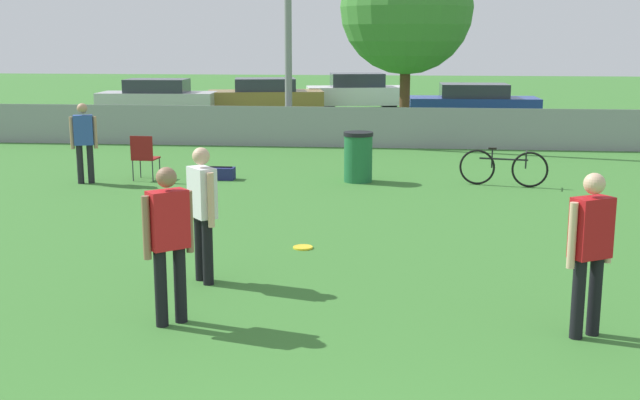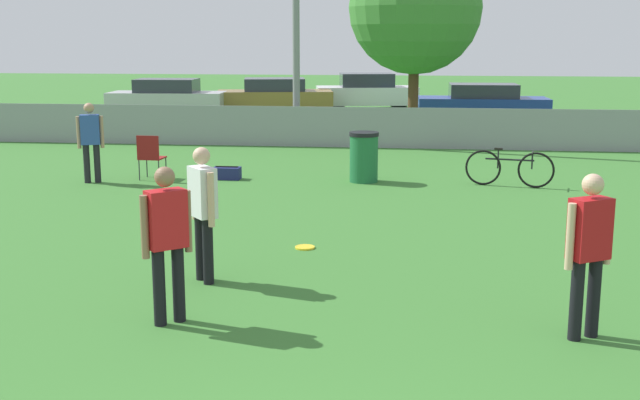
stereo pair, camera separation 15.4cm
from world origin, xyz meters
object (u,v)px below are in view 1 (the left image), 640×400
at_px(gear_bag_sideline, 221,173).
at_px(parked_car_tan, 265,96).
at_px(player_receiver_white, 202,206).
at_px(parked_car_silver, 157,97).
at_px(parked_car_white, 357,92).
at_px(tree_near_pole, 407,8).
at_px(player_thrower_red, 169,235).
at_px(bicycle_sideline, 503,168).
at_px(folding_chair_sideline, 144,155).
at_px(player_defender_red, 590,244).
at_px(spectator_in_blue, 84,138).
at_px(trash_bin, 358,157).
at_px(parked_car_blue, 473,103).
at_px(frisbee_disc, 303,247).

distance_m(gear_bag_sideline, parked_car_tan, 15.15).
distance_m(player_receiver_white, parked_car_silver, 21.97).
bearing_deg(parked_car_white, tree_near_pole, -87.30).
height_order(player_thrower_red, bicycle_sideline, player_thrower_red).
distance_m(folding_chair_sideline, gear_bag_sideline, 1.64).
xyz_separation_m(player_defender_red, folding_chair_sideline, (-7.24, 8.24, -0.42)).
bearing_deg(spectator_in_blue, player_thrower_red, 98.41).
distance_m(bicycle_sideline, parked_car_tan, 16.94).
bearing_deg(gear_bag_sideline, player_defender_red, -56.28).
relative_size(tree_near_pole, trash_bin, 5.66).
bearing_deg(parked_car_blue, parked_car_tan, 160.65).
relative_size(player_thrower_red, parked_car_blue, 0.37).
height_order(parked_car_tan, parked_car_white, parked_car_white).
bearing_deg(tree_near_pole, parked_car_tan, 131.08).
bearing_deg(parked_car_white, parked_car_tan, -157.95).
xyz_separation_m(folding_chair_sideline, parked_car_tan, (-0.10, 15.32, 0.14)).
distance_m(parked_car_silver, parked_car_white, 8.27).
xyz_separation_m(gear_bag_sideline, parked_car_white, (1.83, 17.28, 0.58)).
bearing_deg(parked_car_silver, tree_near_pole, -30.66).
relative_size(frisbee_disc, parked_car_silver, 0.06).
relative_size(folding_chair_sideline, bicycle_sideline, 0.55).
xyz_separation_m(player_thrower_red, parked_car_blue, (4.80, 21.09, -0.29)).
bearing_deg(player_defender_red, parked_car_silver, 85.72).
bearing_deg(parked_car_tan, trash_bin, -84.15).
bearing_deg(trash_bin, gear_bag_sideline, -179.05).
bearing_deg(parked_car_blue, bicycle_sideline, -93.34).
height_order(spectator_in_blue, bicycle_sideline, spectator_in_blue).
bearing_deg(parked_car_white, bicycle_sideline, -87.50).
bearing_deg(parked_car_white, trash_bin, -96.91).
xyz_separation_m(folding_chair_sideline, bicycle_sideline, (7.40, 0.12, -0.17)).
bearing_deg(trash_bin, parked_car_white, 93.53).
bearing_deg(spectator_in_blue, player_receiver_white, 103.44).
bearing_deg(tree_near_pole, folding_chair_sideline, -120.84).
bearing_deg(gear_bag_sideline, bicycle_sideline, -1.39).
distance_m(folding_chair_sideline, parked_car_silver, 14.53).
bearing_deg(parked_car_blue, frisbee_disc, -103.50).
distance_m(player_thrower_red, parked_car_white, 25.87).
height_order(bicycle_sideline, parked_car_blue, parked_car_blue).
xyz_separation_m(player_defender_red, frisbee_disc, (-3.25, 3.10, -0.95)).
height_order(trash_bin, parked_car_white, parked_car_white).
height_order(parked_car_silver, parked_car_white, parked_car_white).
bearing_deg(player_defender_red, spectator_in_blue, 105.76).
relative_size(player_defender_red, spectator_in_blue, 1.01).
bearing_deg(tree_near_pole, player_thrower_red, -97.79).
height_order(player_receiver_white, player_thrower_red, same).
bearing_deg(player_receiver_white, trash_bin, 128.96).
bearing_deg(folding_chair_sideline, player_defender_red, 133.73).
height_order(player_defender_red, parked_car_tan, player_defender_red).
distance_m(bicycle_sideline, trash_bin, 2.95).
xyz_separation_m(folding_chair_sideline, trash_bin, (4.46, 0.31, -0.02)).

